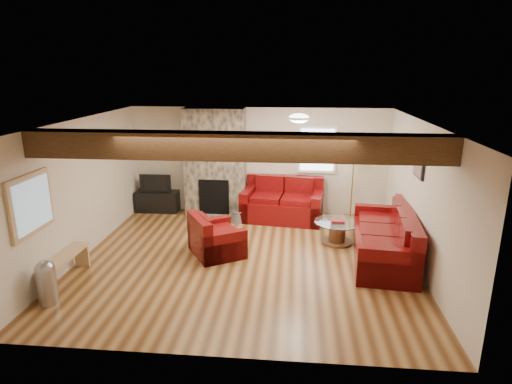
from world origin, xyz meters
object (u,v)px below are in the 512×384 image
armchair_red (217,234)px  coffee_table (337,232)px  television (156,183)px  loveseat (282,200)px  floor_lamp (354,160)px  sofa_three (384,235)px  tv_cabinet (158,201)px

armchair_red → coffee_table: size_ratio=1.04×
television → armchair_red: bearing=-50.9°
loveseat → floor_lamp: floor_lamp is taller
loveseat → sofa_three: bearing=-38.5°
tv_cabinet → floor_lamp: size_ratio=0.64×
tv_cabinet → floor_lamp: (4.62, 0.02, 1.10)m
loveseat → coffee_table: bearing=-41.1°
coffee_table → armchair_red: bearing=-162.3°
loveseat → tv_cabinet: bearing=-178.3°
coffee_table → television: bearing=159.2°
loveseat → armchair_red: loveseat is taller
loveseat → television: bearing=-178.3°
armchair_red → tv_cabinet: bearing=7.9°
loveseat → television: size_ratio=2.38×
tv_cabinet → television: 0.47m
coffee_table → floor_lamp: floor_lamp is taller
loveseat → armchair_red: bearing=-112.5°
television → loveseat: bearing=-5.6°
floor_lamp → coffee_table: bearing=-105.8°
sofa_three → television: size_ratio=3.15×
loveseat → coffee_table: size_ratio=1.96×
sofa_three → floor_lamp: floor_lamp is taller
tv_cabinet → television: bearing=0.0°
armchair_red → floor_lamp: floor_lamp is taller
coffee_table → tv_cabinet: tv_cabinet is taller
armchair_red → tv_cabinet: (-1.88, 2.31, -0.13)m
armchair_red → coffee_table: armchair_red is taller
loveseat → tv_cabinet: loveseat is taller
sofa_three → coffee_table: bearing=-125.5°
tv_cabinet → floor_lamp: floor_lamp is taller
television → floor_lamp: size_ratio=0.48×
armchair_red → television: (-1.88, 2.31, 0.34)m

